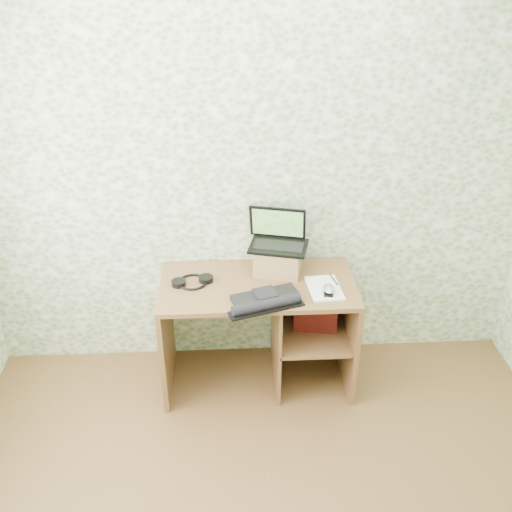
{
  "coord_description": "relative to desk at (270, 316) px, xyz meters",
  "views": [
    {
      "loc": [
        -0.17,
        -1.51,
        2.62
      ],
      "look_at": [
        -0.01,
        1.39,
        0.97
      ],
      "focal_mm": 40.0,
      "sensor_mm": 36.0,
      "label": 1
    }
  ],
  "objects": [
    {
      "name": "wall_back",
      "position": [
        -0.08,
        0.28,
        0.82
      ],
      "size": [
        3.5,
        0.0,
        3.5
      ],
      "primitive_type": "plane",
      "rotation": [
        1.57,
        0.0,
        0.0
      ],
      "color": "white",
      "rests_on": "ground"
    },
    {
      "name": "red_box",
      "position": [
        0.29,
        -0.03,
        0.07
      ],
      "size": [
        0.28,
        0.13,
        0.33
      ],
      "primitive_type": "cube",
      "rotation": [
        0.0,
        0.0,
        -0.15
      ],
      "color": "maroon",
      "rests_on": "desk"
    },
    {
      "name": "desk",
      "position": [
        0.0,
        0.0,
        0.0
      ],
      "size": [
        1.2,
        0.6,
        0.75
      ],
      "color": "brown",
      "rests_on": "floor"
    },
    {
      "name": "keyboard",
      "position": [
        -0.04,
        -0.25,
        0.29
      ],
      "size": [
        0.45,
        0.34,
        0.06
      ],
      "rotation": [
        0.0,
        0.0,
        0.31
      ],
      "color": "black",
      "rests_on": "desk"
    },
    {
      "name": "riser",
      "position": [
        0.06,
        0.12,
        0.35
      ],
      "size": [
        0.33,
        0.29,
        0.17
      ],
      "primitive_type": "cube",
      "rotation": [
        0.0,
        0.0,
        -0.25
      ],
      "color": "olive",
      "rests_on": "desk"
    },
    {
      "name": "laptop",
      "position": [
        0.06,
        0.15,
        0.49
      ],
      "size": [
        0.4,
        0.33,
        0.24
      ],
      "rotation": [
        0.0,
        0.0,
        -0.25
      ],
      "color": "black",
      "rests_on": "riser"
    },
    {
      "name": "pen",
      "position": [
        0.39,
        -0.03,
        0.29
      ],
      "size": [
        0.04,
        0.13,
        0.01
      ],
      "primitive_type": "cylinder",
      "rotation": [
        1.57,
        0.0,
        0.22
      ],
      "color": "black",
      "rests_on": "notepad"
    },
    {
      "name": "mouse",
      "position": [
        0.33,
        -0.17,
        0.3
      ],
      "size": [
        0.08,
        0.11,
        0.04
      ],
      "primitive_type": "ellipsoid",
      "rotation": [
        0.0,
        0.0,
        -0.15
      ],
      "color": "#B1B1B3",
      "rests_on": "notepad"
    },
    {
      "name": "headphones",
      "position": [
        -0.48,
        -0.0,
        0.28
      ],
      "size": [
        0.25,
        0.22,
        0.03
      ],
      "rotation": [
        0.0,
        0.0,
        0.23
      ],
      "color": "black",
      "rests_on": "desk"
    },
    {
      "name": "notepad",
      "position": [
        0.32,
        -0.11,
        0.28
      ],
      "size": [
        0.21,
        0.29,
        0.01
      ],
      "primitive_type": "cube",
      "rotation": [
        0.0,
        0.0,
        0.07
      ],
      "color": "white",
      "rests_on": "desk"
    }
  ]
}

